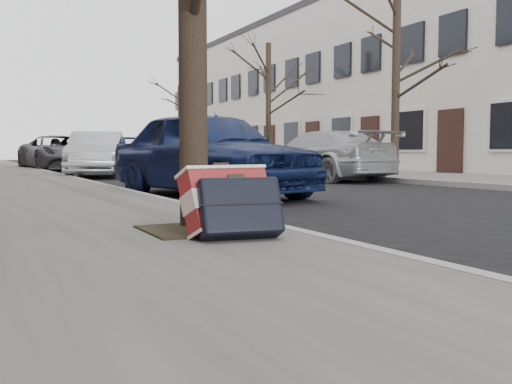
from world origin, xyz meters
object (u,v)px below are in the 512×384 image
suitcase_red (228,201)px  car_near_front (209,153)px  suitcase_navy (240,207)px  car_near_mid (97,154)px

suitcase_red → car_near_front: bearing=60.8°
suitcase_navy → car_near_mid: bearing=91.0°
suitcase_navy → car_near_front: bearing=78.4°
car_near_front → suitcase_red: bearing=-123.3°
car_near_front → suitcase_navy: bearing=-122.5°
car_near_front → car_near_mid: bearing=78.3°
suitcase_red → car_near_front: size_ratio=0.16×
suitcase_red → car_near_mid: size_ratio=0.16×
suitcase_red → car_near_mid: 14.08m
suitcase_red → suitcase_navy: size_ratio=1.14×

